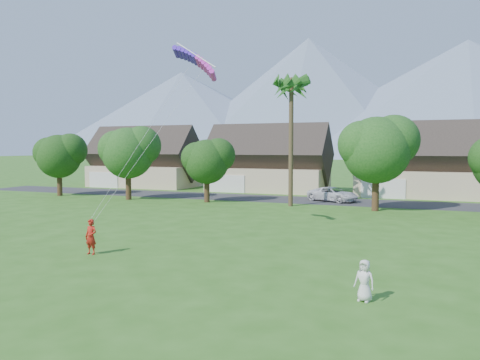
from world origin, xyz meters
The scene contains 10 objects.
ground centered at (0.00, 0.00, 0.00)m, with size 500.00×500.00×0.00m, color #2D6019.
street centered at (0.00, 34.00, 0.01)m, with size 90.00×7.00×0.01m, color #2D2D30.
kite_flyer centered at (-6.43, 4.65, 0.95)m, with size 0.69×0.45×1.90m, color #B41F14.
watcher centered at (8.05, 2.16, 0.78)m, with size 0.76×0.50×1.56m, color silver.
parked_car centered at (1.10, 34.00, 0.75)m, with size 2.49×5.41×1.50m, color silver.
mountain_ridge centered at (10.40, 260.00, 29.07)m, with size 540.00×240.00×70.00m.
houses_row centered at (0.49, 42.99, 3.44)m, with size 72.75×8.19×8.86m.
tree_row centered at (-1.14, 27.92, 4.89)m, with size 62.27×6.67×8.45m.
fan_palm centered at (-2.00, 28.50, 11.80)m, with size 3.00×3.00×13.80m.
parafoil_kite centered at (-3.67, 11.84, 11.27)m, with size 3.33×1.00×0.50m.
Camera 1 is at (9.99, -15.35, 5.70)m, focal length 35.00 mm.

